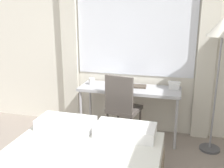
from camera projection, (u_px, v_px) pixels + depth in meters
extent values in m
cube|color=silver|center=(113.00, 40.00, 3.82)|extent=(5.63, 0.05, 2.70)
cube|color=white|center=(135.00, 22.00, 3.64)|extent=(1.69, 0.01, 1.50)
cube|color=beige|center=(69.00, 42.00, 3.93)|extent=(0.24, 0.06, 2.60)
cube|color=beige|center=(208.00, 47.00, 3.44)|extent=(0.24, 0.06, 2.60)
cube|color=#B2B2B7|center=(130.00, 89.00, 3.61)|extent=(1.39, 0.48, 0.04)
cylinder|color=#B2B2B7|center=(81.00, 114.00, 3.69)|extent=(0.04, 0.04, 0.70)
cylinder|color=#B2B2B7|center=(176.00, 125.00, 3.36)|extent=(0.04, 0.04, 0.70)
cylinder|color=#B2B2B7|center=(90.00, 105.00, 4.06)|extent=(0.04, 0.04, 0.70)
cylinder|color=#B2B2B7|center=(177.00, 113.00, 3.74)|extent=(0.04, 0.04, 0.70)
cube|color=#59514C|center=(124.00, 109.00, 3.55)|extent=(0.47, 0.47, 0.05)
cube|color=#59514C|center=(119.00, 94.00, 3.32)|extent=(0.38, 0.11, 0.47)
cylinder|color=#59514C|center=(107.00, 128.00, 3.54)|extent=(0.03, 0.03, 0.45)
cylinder|color=#59514C|center=(131.00, 133.00, 3.39)|extent=(0.03, 0.03, 0.45)
cylinder|color=#59514C|center=(118.00, 119.00, 3.83)|extent=(0.03, 0.03, 0.45)
cylinder|color=#59514C|center=(140.00, 124.00, 3.69)|extent=(0.03, 0.03, 0.45)
cube|color=white|center=(66.00, 123.00, 2.86)|extent=(0.62, 0.32, 0.12)
cube|color=white|center=(125.00, 130.00, 2.70)|extent=(0.62, 0.32, 0.12)
cylinder|color=#4C4C51|center=(209.00, 149.00, 3.43)|extent=(0.26, 0.26, 0.03)
cylinder|color=gray|center=(216.00, 95.00, 3.23)|extent=(0.02, 0.02, 1.44)
cone|color=silver|center=(223.00, 27.00, 3.01)|extent=(0.37, 0.37, 0.22)
cube|color=white|center=(174.00, 86.00, 3.56)|extent=(0.14, 0.15, 0.07)
cube|color=white|center=(174.00, 83.00, 3.54)|extent=(0.16, 0.05, 0.02)
cube|color=#4C4238|center=(136.00, 86.00, 3.63)|extent=(0.28, 0.17, 0.02)
cube|color=white|center=(136.00, 86.00, 3.63)|extent=(0.26, 0.16, 0.01)
cylinder|color=white|center=(92.00, 81.00, 3.75)|extent=(0.09, 0.09, 0.09)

